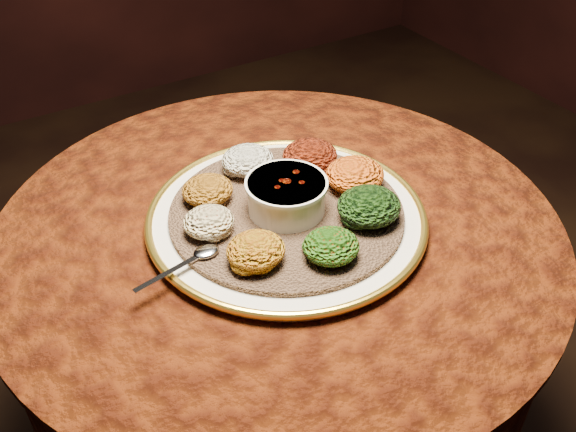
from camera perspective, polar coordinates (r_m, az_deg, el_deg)
table at (r=1.20m, az=-0.81°, el=-7.21°), size 0.96×0.96×0.73m
platter at (r=1.07m, az=-0.14°, el=-0.10°), size 0.47×0.47×0.02m
injera at (r=1.07m, az=-0.14°, el=0.35°), size 0.51×0.51×0.01m
stew_bowl at (r=1.04m, az=-0.14°, el=1.99°), size 0.14×0.14×0.06m
spoon at (r=0.98m, az=-7.79°, el=-3.43°), size 0.15×0.04×0.01m
portion_ayib at (r=1.15m, az=-3.61°, el=4.98°), size 0.09×0.09×0.05m
portion_kitfo at (r=1.16m, az=1.95°, el=5.39°), size 0.10×0.10×0.05m
portion_tikil at (r=1.11m, az=5.96°, el=3.67°), size 0.10×0.10×0.05m
portion_gomen at (r=1.04m, az=7.21°, el=0.87°), size 0.10×0.10×0.05m
portion_mixveg at (r=0.96m, az=3.85°, el=-2.70°), size 0.09×0.08×0.04m
portion_kik at (r=0.95m, az=-2.88°, el=-3.06°), size 0.09×0.09×0.04m
portion_timatim at (r=1.01m, az=-7.07°, el=-0.52°), size 0.08×0.08×0.04m
portion_shiro at (r=1.08m, az=-7.17°, el=2.30°), size 0.09×0.08×0.04m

